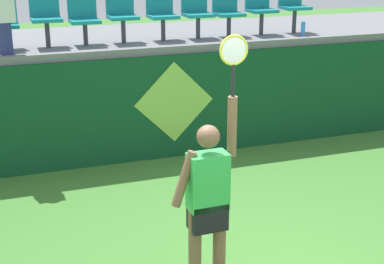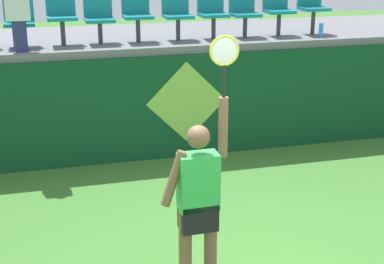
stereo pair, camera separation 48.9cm
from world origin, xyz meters
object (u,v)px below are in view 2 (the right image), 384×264
object	(u,v)px
stadium_chair_3	(99,14)
stadium_chair_1	(19,16)
stadium_chair_2	(61,13)
stadium_chair_9	(312,3)
spectator_0	(18,12)
stadium_chair_7	(244,8)
stadium_chair_8	(278,6)
water_bottle	(321,30)
stadium_chair_6	(212,9)
tennis_player	(199,199)
stadium_chair_5	(177,11)
stadium_chair_4	(137,11)

from	to	relation	value
stadium_chair_3	stadium_chair_1	bearing A→B (deg)	179.79
stadium_chair_2	stadium_chair_3	bearing A→B (deg)	0.32
stadium_chair_2	stadium_chair_3	distance (m)	0.56
stadium_chair_9	spectator_0	size ratio (longest dim) A/B	0.85
stadium_chair_1	stadium_chair_7	size ratio (longest dim) A/B	0.98
stadium_chair_3	spectator_0	xyz separation A→B (m)	(-1.18, -0.42, 0.11)
spectator_0	stadium_chair_1	bearing A→B (deg)	90.00
stadium_chair_7	stadium_chair_3	bearing A→B (deg)	-179.91
stadium_chair_3	stadium_chair_8	world-z (taller)	stadium_chair_8
water_bottle	stadium_chair_9	distance (m)	0.57
stadium_chair_1	stadium_chair_3	bearing A→B (deg)	-0.21
stadium_chair_1	stadium_chair_3	size ratio (longest dim) A/B	1.03
water_bottle	stadium_chair_3	xyz separation A→B (m)	(-3.55, 0.41, 0.33)
water_bottle	stadium_chair_6	bearing A→B (deg)	166.73
stadium_chair_3	stadium_chair_6	bearing A→B (deg)	-0.03
stadium_chair_7	stadium_chair_2	bearing A→B (deg)	-179.86
tennis_player	stadium_chair_2	size ratio (longest dim) A/B	2.93
stadium_chair_2	spectator_0	world-z (taller)	spectator_0
tennis_player	stadium_chair_7	xyz separation A→B (m)	(1.93, 4.20, 1.27)
stadium_chair_2	stadium_chair_6	bearing A→B (deg)	0.05
stadium_chair_8	stadium_chair_9	size ratio (longest dim) A/B	0.94
stadium_chair_7	stadium_chair_9	distance (m)	1.21
stadium_chair_8	stadium_chair_9	bearing A→B (deg)	0.26
stadium_chair_1	stadium_chair_7	distance (m)	3.53
stadium_chair_5	stadium_chair_9	distance (m)	2.34
stadium_chair_2	stadium_chair_5	size ratio (longest dim) A/B	1.03
stadium_chair_7	stadium_chair_9	world-z (taller)	stadium_chair_9
stadium_chair_3	stadium_chair_8	xyz separation A→B (m)	(2.94, -0.00, 0.03)
tennis_player	stadium_chair_6	world-z (taller)	stadium_chair_6
stadium_chair_1	stadium_chair_2	bearing A→B (deg)	-0.70
tennis_player	spectator_0	xyz separation A→B (m)	(-1.60, 3.78, 1.37)
stadium_chair_3	stadium_chair_4	bearing A→B (deg)	-0.25
water_bottle	stadium_chair_2	world-z (taller)	stadium_chair_2
stadium_chair_5	stadium_chair_7	bearing A→B (deg)	0.24
stadium_chair_1	stadium_chair_9	xyz separation A→B (m)	(4.74, -0.00, 0.06)
spectator_0	tennis_player	bearing A→B (deg)	-67.05
spectator_0	stadium_chair_8	bearing A→B (deg)	5.74
stadium_chair_5	stadium_chair_8	size ratio (longest dim) A/B	0.98
stadium_chair_3	stadium_chair_9	bearing A→B (deg)	0.02
stadium_chair_4	stadium_chair_6	distance (m)	1.23
stadium_chair_7	stadium_chair_5	bearing A→B (deg)	-179.76
stadium_chair_3	stadium_chair_8	bearing A→B (deg)	-0.03
stadium_chair_2	spectator_0	xyz separation A→B (m)	(-0.62, -0.41, 0.08)
tennis_player	water_bottle	xyz separation A→B (m)	(3.13, 3.78, 0.92)
stadium_chair_1	stadium_chair_4	size ratio (longest dim) A/B	1.02
stadium_chair_1	spectator_0	size ratio (longest dim) A/B	0.79
stadium_chair_9	stadium_chair_6	bearing A→B (deg)	-179.93
tennis_player	stadium_chair_3	size ratio (longest dim) A/B	3.03
tennis_player	stadium_chair_2	world-z (taller)	stadium_chair_2
stadium_chair_9	stadium_chair_4	bearing A→B (deg)	-179.93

